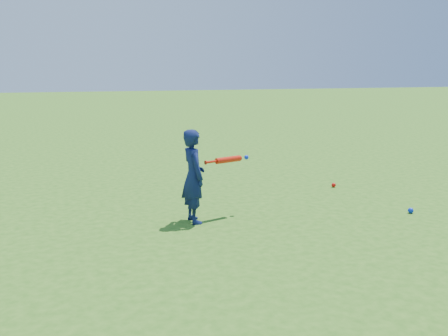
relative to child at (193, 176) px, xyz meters
name	(u,v)px	position (x,y,z in m)	size (l,w,h in m)	color
ground	(183,213)	(-0.05, 0.46, -0.63)	(80.00, 80.00, 0.00)	#2E6518
child	(193,176)	(0.00, 0.00, 0.00)	(0.46, 0.30, 1.26)	#0F1846
ground_ball_red	(334,185)	(2.81, 1.21, -0.59)	(0.08, 0.08, 0.08)	red
ground_ball_blue	(411,211)	(3.06, -0.54, -0.59)	(0.08, 0.08, 0.08)	#0B28C3
bat_swing	(230,159)	(0.55, 0.13, 0.18)	(0.70, 0.27, 0.08)	red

